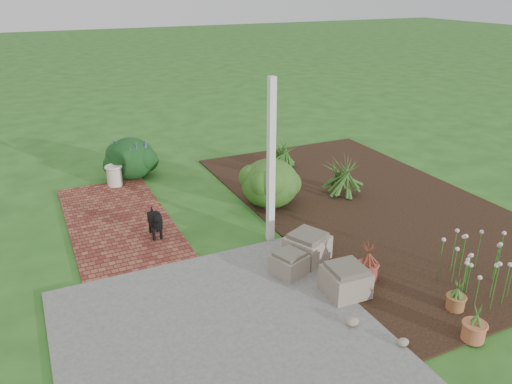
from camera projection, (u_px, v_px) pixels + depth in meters
name	position (u px, v px, depth m)	size (l,w,h in m)	color
ground	(255.00, 246.00, 7.52)	(80.00, 80.00, 0.00)	#27581B
concrete_patio	(221.00, 337.00, 5.56)	(3.50, 3.50, 0.04)	#5E5E5B
brick_path	(118.00, 220.00, 8.30)	(1.60, 3.50, 0.04)	maroon
garden_bed	(370.00, 204.00, 8.91)	(4.00, 7.00, 0.03)	black
veranda_post	(271.00, 163.00, 7.23)	(0.10, 0.10, 2.50)	white
stone_trough_near	(345.00, 281.00, 6.26)	(0.50, 0.50, 0.34)	gray
stone_trough_mid	(289.00, 264.00, 6.70)	(0.40, 0.40, 0.27)	gray
stone_trough_far	(307.00, 248.00, 7.04)	(0.52, 0.52, 0.34)	gray
black_dog	(155.00, 221.00, 7.60)	(0.18, 0.54, 0.47)	black
cream_ceramic_urn	(114.00, 176.00, 9.60)	(0.29, 0.29, 0.38)	beige
evergreen_shrub	(270.00, 182.00, 8.70)	(1.01, 1.01, 0.86)	#103713
agapanthus_clump_back	(343.00, 173.00, 9.10)	(0.95, 0.95, 0.85)	#193812
agapanthus_clump_front	(282.00, 151.00, 10.50)	(0.81, 0.81, 0.72)	#174314
pink_flower_patch	(483.00, 264.00, 6.36)	(1.01, 1.01, 0.64)	#113D0F
terracotta_pot_bronze	(367.00, 271.00, 6.60)	(0.28, 0.28, 0.22)	#953B32
terracotta_pot_small_left	(456.00, 302.00, 6.00)	(0.22, 0.22, 0.18)	#965D32
terracotta_pot_small_right	(474.00, 331.00, 5.47)	(0.25, 0.25, 0.21)	#B75F3E
purple_flowering_bush	(130.00, 158.00, 10.03)	(0.99, 0.99, 0.84)	black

